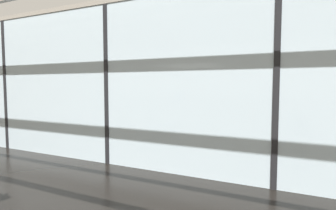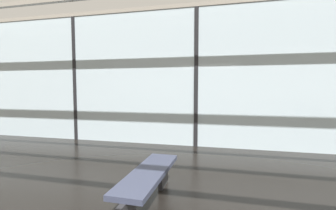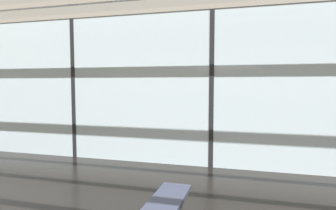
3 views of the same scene
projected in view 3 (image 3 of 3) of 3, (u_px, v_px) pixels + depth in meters
glass_curtain_wall at (212, 90)px, 6.35m from camera, size 14.00×0.08×3.52m
window_mullion_0 at (74, 89)px, 7.26m from camera, size 0.10×0.12×3.52m
window_mullion_1 at (212, 90)px, 6.35m from camera, size 0.10×0.12×3.52m
parked_airplane at (244, 83)px, 12.31m from camera, size 11.43×3.85×3.85m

